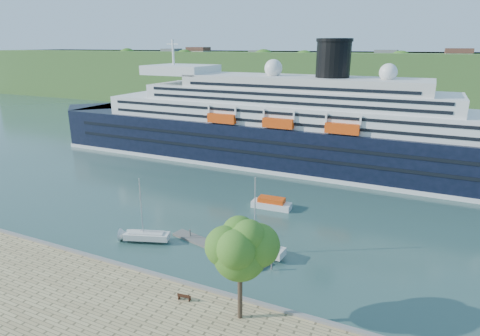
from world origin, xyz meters
The scene contains 10 objects.
ground centered at (0.00, 0.00, 0.00)m, with size 400.00×400.00×0.00m, color #294944.
far_hillside centered at (0.00, 145.00, 12.00)m, with size 400.00×50.00×24.00m, color #3B5D25.
quay_coping centered at (0.00, -0.20, 1.15)m, with size 220.00×0.50×0.30m, color slate.
cruise_ship centered at (-5.14, 53.32, 14.23)m, with size 126.73×18.45×28.46m, color black, non-canonical shape.
park_bench centered at (6.16, -2.80, 1.47)m, with size 1.45×0.60×0.93m, color #422013, non-canonical shape.
promenade_tree centered at (12.76, -2.88, 6.84)m, with size 7.06×7.06×11.69m, color #37631A, non-canonical shape.
floating_pontoon centered at (3.31, 10.13, 0.18)m, with size 16.04×1.96×0.36m, color slate, non-canonical shape.
sailboat_white_near centered at (-6.91, 7.75, 4.58)m, with size 7.09×1.97×9.16m, color silver, non-canonical shape.
sailboat_white_far centered at (8.98, 11.02, 5.22)m, with size 8.08×2.24×10.43m, color silver, non-canonical shape.
tender_launch centered at (4.85, 26.98, 0.95)m, with size 6.90×2.36×1.91m, color #E5450D, non-canonical shape.
Camera 1 is at (27.07, -33.63, 27.13)m, focal length 30.00 mm.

